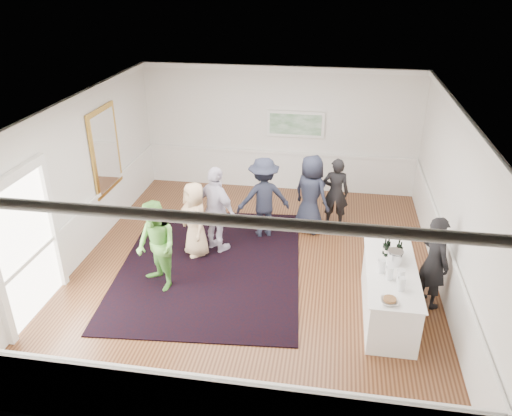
% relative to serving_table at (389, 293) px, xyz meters
% --- Properties ---
extents(floor, '(8.00, 8.00, 0.00)m').
position_rel_serving_table_xyz_m(floor, '(-2.46, 1.07, -0.45)').
color(floor, brown).
rests_on(floor, ground).
extents(ceiling, '(7.00, 8.00, 0.02)m').
position_rel_serving_table_xyz_m(ceiling, '(-2.46, 1.07, 2.75)').
color(ceiling, white).
rests_on(ceiling, wall_back).
extents(wall_left, '(0.02, 8.00, 3.20)m').
position_rel_serving_table_xyz_m(wall_left, '(-5.96, 1.07, 1.15)').
color(wall_left, white).
rests_on(wall_left, floor).
extents(wall_right, '(0.02, 8.00, 3.20)m').
position_rel_serving_table_xyz_m(wall_right, '(1.04, 1.07, 1.15)').
color(wall_right, white).
rests_on(wall_right, floor).
extents(wall_back, '(7.00, 0.02, 3.20)m').
position_rel_serving_table_xyz_m(wall_back, '(-2.46, 5.07, 1.15)').
color(wall_back, white).
rests_on(wall_back, floor).
extents(wall_front, '(7.00, 0.02, 3.20)m').
position_rel_serving_table_xyz_m(wall_front, '(-2.46, -2.93, 1.15)').
color(wall_front, white).
rests_on(wall_front, floor).
extents(wainscoting, '(7.00, 8.00, 1.00)m').
position_rel_serving_table_xyz_m(wainscoting, '(-2.46, 1.07, 0.05)').
color(wainscoting, white).
rests_on(wainscoting, floor).
extents(mirror, '(0.05, 1.25, 1.85)m').
position_rel_serving_table_xyz_m(mirror, '(-5.91, 2.37, 1.35)').
color(mirror, gold).
rests_on(mirror, wall_left).
extents(doorway, '(0.10, 1.78, 2.56)m').
position_rel_serving_table_xyz_m(doorway, '(-5.91, -0.83, 0.97)').
color(doorway, white).
rests_on(doorway, wall_left).
extents(landscape_painting, '(1.44, 0.06, 0.66)m').
position_rel_serving_table_xyz_m(landscape_painting, '(-2.06, 5.01, 1.33)').
color(landscape_painting, white).
rests_on(landscape_painting, wall_back).
extents(area_rug, '(3.86, 4.85, 0.02)m').
position_rel_serving_table_xyz_m(area_rug, '(-3.34, 1.04, -0.44)').
color(area_rug, black).
rests_on(area_rug, floor).
extents(serving_table, '(0.83, 2.19, 0.89)m').
position_rel_serving_table_xyz_m(serving_table, '(0.00, 0.00, 0.00)').
color(serving_table, white).
rests_on(serving_table, floor).
extents(bartender, '(0.67, 0.74, 1.69)m').
position_rel_serving_table_xyz_m(bartender, '(0.74, 0.45, 0.40)').
color(bartender, black).
rests_on(bartender, floor).
extents(guest_tan, '(0.87, 0.92, 1.58)m').
position_rel_serving_table_xyz_m(guest_tan, '(-3.73, 1.42, 0.34)').
color(guest_tan, tan).
rests_on(guest_tan, floor).
extents(guest_green, '(1.05, 1.04, 1.71)m').
position_rel_serving_table_xyz_m(guest_green, '(-4.09, 0.18, 0.41)').
color(guest_green, '#62AD45').
rests_on(guest_green, floor).
extents(guest_lilac, '(1.14, 0.99, 1.84)m').
position_rel_serving_table_xyz_m(guest_lilac, '(-3.33, 1.64, 0.47)').
color(guest_lilac, silver).
rests_on(guest_lilac, floor).
extents(guest_dark_a, '(1.32, 1.03, 1.79)m').
position_rel_serving_table_xyz_m(guest_dark_a, '(-2.49, 2.44, 0.45)').
color(guest_dark_a, '#1F2333').
rests_on(guest_dark_a, floor).
extents(guest_dark_b, '(0.60, 0.40, 1.61)m').
position_rel_serving_table_xyz_m(guest_dark_b, '(-0.97, 3.15, 0.36)').
color(guest_dark_b, black).
rests_on(guest_dark_b, floor).
extents(guest_navy, '(1.03, 0.96, 1.77)m').
position_rel_serving_table_xyz_m(guest_navy, '(-1.50, 2.80, 0.44)').
color(guest_navy, '#1F2333').
rests_on(guest_navy, floor).
extents(wine_bottles, '(0.33, 0.26, 0.31)m').
position_rel_serving_table_xyz_m(wine_bottles, '(0.03, 0.49, 0.59)').
color(wine_bottles, black).
rests_on(wine_bottles, serving_table).
extents(juice_pitchers, '(0.39, 0.58, 0.24)m').
position_rel_serving_table_xyz_m(juice_pitchers, '(-0.02, -0.30, 0.56)').
color(juice_pitchers, '#65A83C').
rests_on(juice_pitchers, serving_table).
extents(ice_bucket, '(0.26, 0.26, 0.25)m').
position_rel_serving_table_xyz_m(ice_bucket, '(0.05, 0.22, 0.55)').
color(ice_bucket, silver).
rests_on(ice_bucket, serving_table).
extents(nut_bowl, '(0.27, 0.27, 0.08)m').
position_rel_serving_table_xyz_m(nut_bowl, '(-0.11, -0.89, 0.48)').
color(nut_bowl, white).
rests_on(nut_bowl, serving_table).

